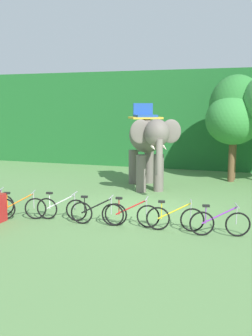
% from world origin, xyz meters
% --- Properties ---
extents(ground_plane, '(80.00, 80.00, 0.00)m').
position_xyz_m(ground_plane, '(0.00, 0.00, 0.00)').
color(ground_plane, '#567F47').
extents(foliage_hedge, '(36.00, 6.00, 5.70)m').
position_xyz_m(foliage_hedge, '(0.00, 12.06, 2.85)').
color(foliage_hedge, '#1E6028').
rests_on(foliage_hedge, ground).
extents(tree_far_right, '(2.65, 2.65, 4.22)m').
position_xyz_m(tree_far_right, '(2.94, 6.21, 2.99)').
color(tree_far_right, brown).
rests_on(tree_far_right, ground).
extents(tree_center, '(2.66, 2.66, 5.16)m').
position_xyz_m(tree_center, '(3.04, 6.77, 3.57)').
color(tree_center, brown).
rests_on(tree_center, ground).
extents(elephant, '(3.09, 4.13, 3.78)m').
position_xyz_m(elephant, '(-0.58, 3.41, 2.20)').
color(elephant, '#665E56').
rests_on(elephant, ground).
extents(bike_orange, '(1.63, 0.70, 0.92)m').
position_xyz_m(bike_orange, '(-3.38, -2.31, 0.39)').
color(bike_orange, black).
rests_on(bike_orange, ground).
extents(bike_white, '(1.71, 0.52, 0.92)m').
position_xyz_m(bike_white, '(-2.05, -1.99, 0.39)').
color(bike_white, black).
rests_on(bike_white, ground).
extents(bike_black, '(1.71, 0.52, 0.92)m').
position_xyz_m(bike_black, '(-0.78, -2.11, 0.39)').
color(bike_black, black).
rests_on(bike_black, ground).
extents(bike_red, '(1.71, 0.52, 0.92)m').
position_xyz_m(bike_red, '(0.30, -1.96, 0.39)').
color(bike_red, black).
rests_on(bike_red, ground).
extents(bike_yellow, '(1.69, 0.52, 0.92)m').
position_xyz_m(bike_yellow, '(1.62, -1.96, 0.39)').
color(bike_yellow, black).
rests_on(bike_yellow, ground).
extents(bike_purple, '(1.68, 0.57, 0.92)m').
position_xyz_m(bike_purple, '(2.91, -2.03, 0.39)').
color(bike_purple, black).
rests_on(bike_purple, ground).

